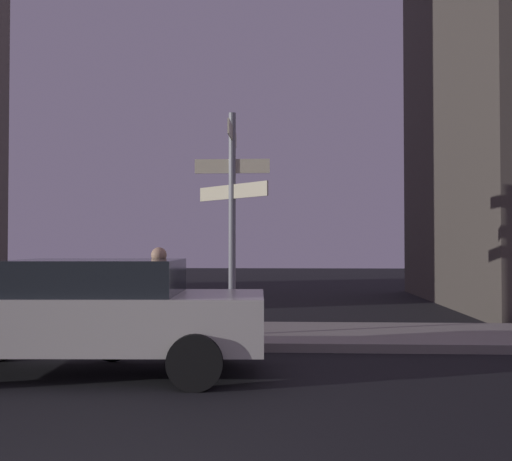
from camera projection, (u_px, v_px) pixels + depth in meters
name	position (u px, v px, depth m)	size (l,w,h in m)	color
sidewalk_kerb	(209.00, 335.00, 10.66)	(40.00, 2.65, 0.14)	gray
signpost	(232.00, 202.00, 10.26)	(1.27, 1.39, 3.74)	gray
car_near_left	(87.00, 313.00, 7.76)	(4.73, 2.13, 1.45)	beige
cyclist	(155.00, 308.00, 8.60)	(1.82, 0.36, 1.61)	black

